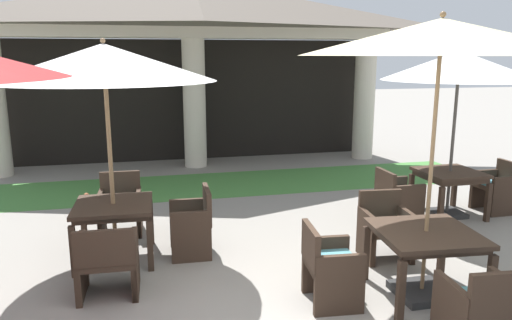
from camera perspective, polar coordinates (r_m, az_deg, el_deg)
background_pavilion at (r=11.26m, az=-7.48°, el=15.61°), size 9.49×3.02×4.12m
lawn_strip at (r=9.73m, az=-5.85°, el=-2.91°), size 11.29×1.93×0.01m
patio_table_mid_left at (r=5.47m, az=19.14°, el=-8.68°), size 1.08×1.08×0.73m
patio_umbrella_mid_left at (r=5.14m, az=20.74°, el=12.97°), size 2.75×2.75×2.93m
patio_chair_mid_left_north at (r=6.43m, az=14.77°, el=-7.64°), size 0.62×0.58×0.83m
patio_chair_mid_left_south at (r=4.76m, az=24.81°, el=-15.66°), size 0.62×0.61×0.85m
patio_chair_mid_left_west at (r=5.19m, az=8.51°, el=-12.18°), size 0.56×0.61×0.84m
patio_table_mid_right at (r=6.33m, az=-16.24°, el=-5.72°), size 0.96×0.96×0.73m
patio_umbrella_mid_right at (r=6.04m, az=-17.26°, el=10.61°), size 2.61×2.61×2.71m
patio_chair_mid_right_east at (r=6.39m, az=-7.37°, el=-7.32°), size 0.52×0.63×0.86m
patio_chair_mid_right_north at (r=7.32m, az=-15.53°, el=-5.18°), size 0.61×0.59×0.86m
patio_chair_mid_right_south at (r=5.51m, az=-16.91°, el=-11.12°), size 0.64×0.58×0.81m
patio_table_far_back at (r=8.31m, az=21.61°, el=-1.88°), size 0.91×0.91×0.73m
patio_umbrella_far_back at (r=8.09m, az=22.57°, el=10.00°), size 2.31×2.31×2.65m
patio_chair_far_back_west at (r=7.88m, az=16.11°, el=-4.04°), size 0.57×0.59×0.80m
patio_chair_far_back_east at (r=8.91m, az=26.23°, el=-2.88°), size 0.54×0.56×0.83m
terracotta_urn at (r=8.33m, az=-19.05°, el=-5.10°), size 0.35×0.35×0.37m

